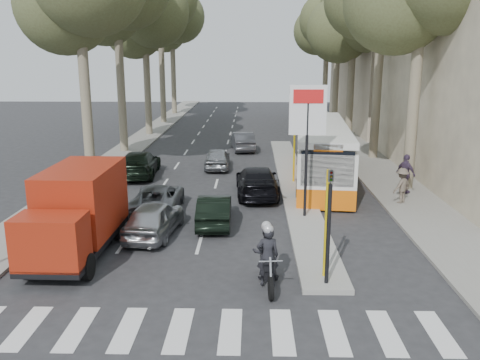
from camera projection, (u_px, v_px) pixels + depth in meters
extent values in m
plane|color=#28282B|center=(220.00, 266.00, 16.68)|extent=(120.00, 120.00, 0.00)
cube|color=gray|center=(346.00, 141.00, 40.73)|extent=(3.20, 70.00, 0.12)
cube|color=gray|center=(148.00, 134.00, 44.03)|extent=(2.40, 64.00, 0.12)
cube|color=gray|center=(293.00, 183.00, 27.26)|extent=(1.50, 26.00, 0.16)
cube|color=#B7A88E|center=(407.00, 41.00, 47.40)|extent=(11.00, 20.00, 16.00)
cylinder|color=yellow|center=(326.00, 227.00, 15.22)|extent=(0.10, 0.10, 3.50)
cylinder|color=yellow|center=(306.00, 179.00, 21.04)|extent=(0.10, 0.10, 3.50)
cylinder|color=yellow|center=(294.00, 152.00, 26.86)|extent=(0.10, 0.10, 3.50)
cylinder|color=black|center=(306.00, 159.00, 20.83)|extent=(0.12, 0.12, 5.20)
cube|color=white|center=(308.00, 110.00, 20.36)|extent=(1.50, 0.10, 2.00)
cube|color=red|center=(308.00, 96.00, 20.17)|extent=(1.20, 0.02, 0.55)
cylinder|color=black|center=(328.00, 237.00, 14.77)|extent=(0.12, 0.12, 3.20)
imported|color=black|center=(330.00, 187.00, 14.41)|extent=(0.16, 0.41, 1.00)
cylinder|color=#6B604C|center=(86.00, 103.00, 27.51)|extent=(0.56, 0.56, 8.40)
sphere|color=#464A29|center=(64.00, 5.00, 26.89)|extent=(5.20, 5.20, 5.20)
cylinder|color=#6B604C|center=(121.00, 89.00, 35.21)|extent=(0.56, 0.56, 8.96)
sphere|color=#464A29|center=(104.00, 7.00, 34.51)|extent=(5.20, 5.20, 5.20)
cylinder|color=#6B604C|center=(147.00, 88.00, 43.07)|extent=(0.56, 0.56, 8.12)
sphere|color=#464A29|center=(134.00, 27.00, 42.49)|extent=(5.20, 5.20, 5.20)
sphere|color=#464A29|center=(153.00, 11.00, 40.81)|extent=(5.80, 5.80, 5.80)
cylinder|color=#6B604C|center=(162.00, 75.00, 50.67)|extent=(0.56, 0.56, 9.52)
sphere|color=#464A29|center=(151.00, 15.00, 49.89)|extent=(5.20, 5.20, 5.20)
cylinder|color=#6B604C|center=(173.00, 76.00, 58.53)|extent=(0.56, 0.56, 8.68)
sphere|color=#464A29|center=(164.00, 29.00, 57.88)|extent=(5.20, 5.20, 5.20)
sphere|color=#464A29|center=(179.00, 17.00, 56.18)|extent=(5.80, 5.80, 5.80)
sphere|color=#464A29|center=(175.00, 7.00, 57.74)|extent=(4.80, 4.80, 4.80)
cylinder|color=#6B604C|center=(413.00, 108.00, 25.17)|extent=(0.56, 0.56, 8.40)
sphere|color=#464A29|center=(397.00, 1.00, 24.55)|extent=(5.20, 5.20, 5.20)
cylinder|color=#6B604C|center=(377.00, 89.00, 32.83)|extent=(0.56, 0.56, 9.24)
cylinder|color=#6B604C|center=(350.00, 91.00, 40.77)|extent=(0.56, 0.56, 7.84)
sphere|color=#464A29|center=(339.00, 30.00, 40.23)|extent=(5.20, 5.20, 5.20)
sphere|color=#464A29|center=(368.00, 14.00, 38.56)|extent=(5.80, 5.80, 5.80)
sphere|color=#464A29|center=(355.00, 1.00, 40.15)|extent=(4.80, 4.80, 4.80)
cylinder|color=#6B604C|center=(336.00, 79.00, 48.40)|extent=(0.56, 0.56, 8.96)
sphere|color=#464A29|center=(327.00, 20.00, 47.70)|extent=(5.20, 5.20, 5.20)
sphere|color=#464A29|center=(351.00, 4.00, 45.99)|extent=(5.80, 5.80, 5.80)
cylinder|color=#6B604C|center=(325.00, 79.00, 56.23)|extent=(0.56, 0.56, 8.40)
sphere|color=#464A29|center=(317.00, 31.00, 55.61)|extent=(5.20, 5.20, 5.20)
sphere|color=#464A29|center=(337.00, 19.00, 53.92)|extent=(5.80, 5.80, 5.80)
sphere|color=#464A29|center=(328.00, 8.00, 55.49)|extent=(4.80, 4.80, 4.80)
imported|color=#A5A8AD|center=(154.00, 218.00, 19.41)|extent=(2.04, 4.14, 1.36)
imported|color=black|center=(214.00, 210.00, 20.67)|extent=(1.41, 3.80, 1.24)
imported|color=#55585D|center=(158.00, 198.00, 22.43)|extent=(2.10, 4.40, 1.21)
imported|color=black|center=(257.00, 181.00, 24.97)|extent=(2.25, 5.02, 1.43)
imported|color=gray|center=(217.00, 158.00, 30.92)|extent=(1.60, 3.76, 1.27)
imported|color=#48494F|center=(243.00, 141.00, 36.81)|extent=(1.94, 4.23, 1.34)
imported|color=black|center=(139.00, 164.00, 28.98)|extent=(2.28, 5.02, 1.43)
cube|color=black|center=(78.00, 242.00, 17.43)|extent=(2.15, 5.62, 0.23)
cylinder|color=black|center=(28.00, 266.00, 15.69)|extent=(0.29, 0.84, 0.84)
cylinder|color=black|center=(87.00, 267.00, 15.61)|extent=(0.29, 0.84, 0.84)
cylinder|color=black|center=(70.00, 228.00, 19.12)|extent=(0.29, 0.84, 0.84)
cylinder|color=black|center=(118.00, 229.00, 19.04)|extent=(0.29, 0.84, 0.84)
cube|color=maroon|center=(51.00, 241.00, 15.16)|extent=(2.07, 1.34, 1.58)
cube|color=black|center=(42.00, 242.00, 14.53)|extent=(1.86, 0.11, 0.84)
cube|color=maroon|center=(83.00, 199.00, 17.84)|extent=(2.21, 3.95, 2.33)
cube|color=orange|center=(321.00, 170.00, 27.94)|extent=(3.64, 12.13, 0.93)
cube|color=silver|center=(321.00, 148.00, 27.64)|extent=(3.64, 12.13, 1.56)
cube|color=black|center=(322.00, 142.00, 27.56)|extent=(3.62, 11.65, 0.88)
cube|color=silver|center=(322.00, 127.00, 27.36)|extent=(3.64, 12.13, 0.31)
cube|color=black|center=(327.00, 169.00, 21.87)|extent=(2.28, 0.26, 1.56)
cube|color=orange|center=(328.00, 148.00, 21.65)|extent=(1.25, 0.17, 0.33)
cylinder|color=black|center=(299.00, 189.00, 24.40)|extent=(0.38, 1.02, 1.00)
cylinder|color=black|center=(349.00, 191.00, 24.15)|extent=(0.38, 1.02, 1.00)
cylinder|color=black|center=(299.00, 159.00, 31.55)|extent=(0.38, 1.02, 1.00)
cylinder|color=black|center=(337.00, 160.00, 31.29)|extent=(0.38, 1.02, 1.00)
cylinder|color=black|center=(271.00, 288.00, 14.32)|extent=(0.17, 0.70, 0.70)
cylinder|color=black|center=(265.00, 265.00, 15.90)|extent=(0.17, 0.70, 0.70)
cylinder|color=silver|center=(271.00, 274.00, 14.29)|extent=(0.10, 0.44, 0.87)
cube|color=black|center=(267.00, 271.00, 15.13)|extent=(0.31, 0.83, 0.33)
cube|color=black|center=(268.00, 265.00, 14.84)|extent=(0.37, 0.52, 0.24)
cube|color=black|center=(266.00, 260.00, 15.39)|extent=(0.36, 0.73, 0.13)
cylinder|color=silver|center=(271.00, 261.00, 14.27)|extent=(0.68, 0.10, 0.04)
imported|color=black|center=(268.00, 256.00, 15.01)|extent=(0.70, 0.49, 1.83)
imported|color=black|center=(266.00, 252.00, 15.45)|extent=(0.87, 0.53, 1.72)
sphere|color=#B2B2B7|center=(268.00, 229.00, 14.75)|extent=(0.30, 0.30, 0.30)
sphere|color=#B2B2B7|center=(266.00, 226.00, 15.21)|extent=(0.30, 0.30, 0.30)
imported|color=#453550|center=(406.00, 174.00, 24.88)|extent=(1.07, 1.26, 1.94)
imported|color=brown|center=(402.00, 186.00, 23.25)|extent=(1.12, 1.01, 1.62)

